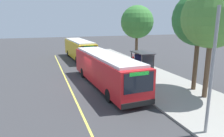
{
  "coord_description": "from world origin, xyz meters",
  "views": [
    {
      "loc": [
        18.65,
        -4.38,
        5.84
      ],
      "look_at": [
        1.87,
        1.4,
        1.75
      ],
      "focal_mm": 33.19,
      "sensor_mm": 36.0,
      "label": 1
    }
  ],
  "objects_px": {
    "transit_bus_second": "(79,49)",
    "waiting_bench": "(143,70)",
    "route_sign_post": "(133,65)",
    "transit_bus_main": "(106,69)"
  },
  "relations": [
    {
      "from": "waiting_bench",
      "to": "route_sign_post",
      "type": "bearing_deg",
      "value": -40.4
    },
    {
      "from": "route_sign_post",
      "to": "transit_bus_main",
      "type": "bearing_deg",
      "value": -108.48
    },
    {
      "from": "transit_bus_second",
      "to": "waiting_bench",
      "type": "xyz_separation_m",
      "value": [
        12.27,
        4.65,
        -0.98
      ]
    },
    {
      "from": "transit_bus_second",
      "to": "route_sign_post",
      "type": "bearing_deg",
      "value": 8.03
    },
    {
      "from": "transit_bus_main",
      "to": "transit_bus_second",
      "type": "xyz_separation_m",
      "value": [
        -14.42,
        0.23,
        -0.0
      ]
    },
    {
      "from": "waiting_bench",
      "to": "transit_bus_main",
      "type": "bearing_deg",
      "value": -66.26
    },
    {
      "from": "transit_bus_second",
      "to": "waiting_bench",
      "type": "bearing_deg",
      "value": 20.74
    },
    {
      "from": "transit_bus_main",
      "to": "route_sign_post",
      "type": "xyz_separation_m",
      "value": [
        0.79,
        2.37,
        0.34
      ]
    },
    {
      "from": "transit_bus_second",
      "to": "waiting_bench",
      "type": "distance_m",
      "value": 13.16
    },
    {
      "from": "transit_bus_second",
      "to": "route_sign_post",
      "type": "xyz_separation_m",
      "value": [
        15.21,
        2.15,
        0.34
      ]
    }
  ]
}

